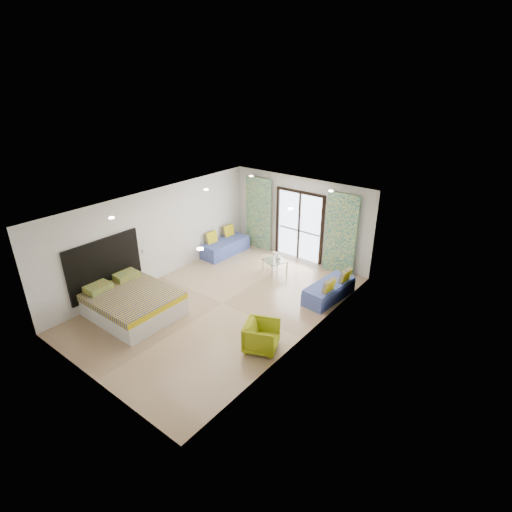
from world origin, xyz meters
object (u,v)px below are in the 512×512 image
Objects in this scene: daybed_left at (225,246)px; armchair at (262,335)px; bed at (132,303)px; coffee_table at (275,261)px; daybed_right at (329,290)px.

daybed_left is 5.30m from armchair.
bed reaches higher than armchair.
daybed_left is (-0.64, 4.23, -0.05)m from bed.
armchair reaches higher than coffee_table.
daybed_left is 2.41× the size of armchair.
daybed_left is 1.03× the size of daybed_right.
daybed_left is at bearing 27.56° from armchair.
bed is 4.27m from daybed_left.
bed is at bearing 81.01° from armchair.
coffee_table is at bearing 70.06° from bed.
daybed_right is at bearing -10.35° from coffee_table.
daybed_right is at bearing -4.19° from daybed_left.
coffee_table is (1.50, 4.14, 0.04)m from bed.
daybed_right is 2.15× the size of coffee_table.
daybed_left is 2.14m from coffee_table.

